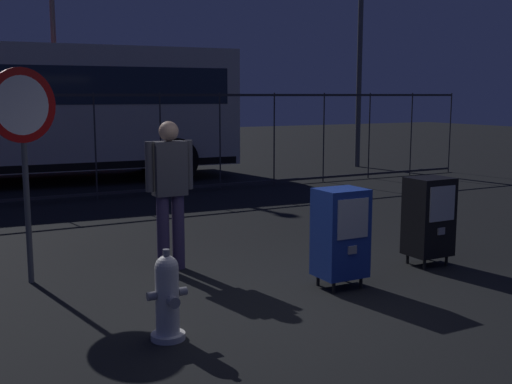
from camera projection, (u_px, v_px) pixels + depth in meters
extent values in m
plane|color=black|center=(289.00, 307.00, 5.88)|extent=(60.00, 60.00, 0.00)
cylinder|color=silver|center=(168.00, 336.00, 5.11)|extent=(0.28, 0.28, 0.05)
cylinder|color=silver|center=(167.00, 300.00, 5.06)|extent=(0.19, 0.19, 0.55)
sphere|color=silver|center=(167.00, 267.00, 5.02)|extent=(0.19, 0.19, 0.19)
cylinder|color=gray|center=(166.00, 252.00, 5.00)|extent=(0.06, 0.06, 0.05)
cylinder|color=gray|center=(173.00, 302.00, 4.94)|extent=(0.09, 0.08, 0.09)
cylinder|color=gray|center=(152.00, 296.00, 4.99)|extent=(0.07, 0.07, 0.07)
cylinder|color=gray|center=(182.00, 291.00, 5.11)|extent=(0.07, 0.07, 0.07)
cylinder|color=black|center=(334.00, 287.00, 6.29)|extent=(0.04, 0.04, 0.12)
cylinder|color=black|center=(361.00, 282.00, 6.45)|extent=(0.04, 0.04, 0.12)
cylinder|color=black|center=(318.00, 280.00, 6.54)|extent=(0.04, 0.04, 0.12)
cylinder|color=black|center=(345.00, 276.00, 6.69)|extent=(0.04, 0.04, 0.12)
cube|color=navy|center=(340.00, 233.00, 6.41)|extent=(0.48, 0.40, 0.90)
cube|color=#B2B7BF|center=(353.00, 219.00, 6.21)|extent=(0.36, 0.01, 0.40)
cube|color=gray|center=(352.00, 250.00, 6.25)|extent=(0.10, 0.02, 0.08)
cylinder|color=black|center=(424.00, 264.00, 7.15)|extent=(0.04, 0.04, 0.12)
cylinder|color=black|center=(446.00, 260.00, 7.31)|extent=(0.04, 0.04, 0.12)
cylinder|color=black|center=(408.00, 258.00, 7.39)|extent=(0.04, 0.04, 0.12)
cylinder|color=black|center=(429.00, 255.00, 7.55)|extent=(0.04, 0.04, 0.12)
cube|color=black|center=(429.00, 216.00, 7.27)|extent=(0.48, 0.40, 0.90)
cube|color=#B2B7BF|center=(442.00, 204.00, 7.07)|extent=(0.36, 0.01, 0.40)
cube|color=gray|center=(441.00, 231.00, 7.11)|extent=(0.10, 0.02, 0.08)
cylinder|color=#4C4F54|center=(26.00, 179.00, 6.49)|extent=(0.06, 0.06, 2.20)
cylinder|color=red|center=(22.00, 105.00, 6.36)|extent=(0.71, 0.31, 0.76)
cylinder|color=white|center=(22.00, 105.00, 6.35)|extent=(0.56, 0.23, 0.60)
cylinder|color=#382D51|center=(163.00, 233.00, 7.05)|extent=(0.14, 0.14, 0.85)
cylinder|color=#382D51|center=(178.00, 232.00, 7.13)|extent=(0.14, 0.14, 0.85)
cube|color=#3F3F47|center=(169.00, 168.00, 6.98)|extent=(0.36, 0.20, 0.60)
sphere|color=tan|center=(169.00, 131.00, 6.92)|extent=(0.22, 0.22, 0.22)
cylinder|color=#3F3F47|center=(149.00, 167.00, 6.87)|extent=(0.09, 0.09, 0.55)
cylinder|color=#3F3F47|center=(189.00, 165.00, 7.08)|extent=(0.09, 0.09, 0.55)
cube|color=#2D2D33|center=(93.00, 95.00, 11.67)|extent=(18.00, 0.04, 0.05)
cube|color=#2D2D33|center=(97.00, 194.00, 11.95)|extent=(18.00, 0.04, 0.05)
cylinder|color=#2D2D33|center=(23.00, 149.00, 11.22)|extent=(0.03, 0.03, 2.00)
cylinder|color=#2D2D33|center=(95.00, 146.00, 11.82)|extent=(0.03, 0.03, 2.00)
cylinder|color=#2D2D33|center=(161.00, 144.00, 12.42)|extent=(0.03, 0.03, 2.00)
cylinder|color=#2D2D33|center=(220.00, 142.00, 13.02)|extent=(0.03, 0.03, 2.00)
cylinder|color=#2D2D33|center=(274.00, 140.00, 13.62)|extent=(0.03, 0.03, 2.00)
cylinder|color=#2D2D33|center=(324.00, 138.00, 14.22)|extent=(0.03, 0.03, 2.00)
cylinder|color=#2D2D33|center=(369.00, 136.00, 14.82)|extent=(0.03, 0.03, 2.00)
cylinder|color=#2D2D33|center=(411.00, 134.00, 15.43)|extent=(0.03, 0.03, 2.00)
cylinder|color=#2D2D33|center=(450.00, 133.00, 16.03)|extent=(0.03, 0.03, 2.00)
cylinder|color=black|center=(176.00, 160.00, 14.23)|extent=(1.02, 0.34, 1.00)
cylinder|color=black|center=(147.00, 151.00, 16.48)|extent=(1.02, 0.34, 1.00)
cylinder|color=black|center=(64.00, 148.00, 17.33)|extent=(1.01, 0.33, 1.00)
cylinder|color=black|center=(51.00, 142.00, 19.56)|extent=(1.01, 0.33, 1.00)
cylinder|color=#4C4F54|center=(53.00, 25.00, 17.55)|extent=(0.14, 0.14, 7.73)
cylinder|color=#4C4F54|center=(360.00, 50.00, 16.93)|extent=(0.14, 0.14, 6.27)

